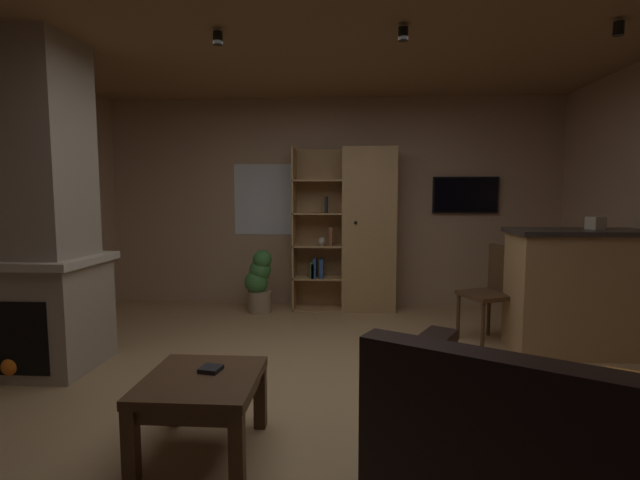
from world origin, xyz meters
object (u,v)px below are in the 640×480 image
Objects in this scene: potted_floor_plant at (259,281)px; kitchen_bar_counter at (592,291)px; bookshelf_cabinet at (361,231)px; tissue_box at (596,223)px; dining_chair at (494,287)px; coffee_table at (202,392)px; stone_fireplace at (34,224)px; leather_couch at (596,480)px; wall_mounted_tv at (465,195)px; table_book_0 at (211,369)px.

kitchen_bar_counter is at bearing -20.51° from potted_floor_plant.
bookshelf_cabinet is 16.32× the size of tissue_box.
dining_chair is 2.62m from potted_floor_plant.
dining_chair is at bearing 43.22° from coffee_table.
stone_fireplace is 2.46m from potted_floor_plant.
tissue_box reaches higher than leather_couch.
potted_floor_plant is (-3.20, 1.20, -0.17)m from kitchen_bar_counter.
kitchen_bar_counter is 11.78× the size of tissue_box.
leather_couch is at bearing -96.54° from wall_mounted_tv.
potted_floor_plant is (-1.21, -0.24, -0.58)m from bookshelf_cabinet.
bookshelf_cabinet is 2.59× the size of potted_floor_plant.
bookshelf_cabinet is 1.06× the size of leather_couch.
coffee_table is (-0.93, -3.22, -0.63)m from bookshelf_cabinet.
potted_floor_plant is at bearing 52.53° from stone_fireplace.
coffee_table is at bearing -148.26° from tissue_box.
potted_floor_plant is 2.72m from wall_mounted_tv.
leather_couch is (-1.18, -2.39, -0.25)m from kitchen_bar_counter.
tissue_box is 0.18× the size of coffee_table.
dining_chair is (2.13, 1.95, 0.09)m from table_book_0.
kitchen_bar_counter is at bearing 30.50° from table_book_0.
wall_mounted_tv is at bearing 83.46° from leather_couch.
coffee_table is (-2.92, -1.78, -0.21)m from kitchen_bar_counter.
kitchen_bar_counter is 0.76× the size of leather_couch.
kitchen_bar_counter reaches higher than potted_floor_plant.
dining_chair reaches higher than table_book_0.
stone_fireplace reaches higher than bookshelf_cabinet.
tissue_box is (0.02, 0.04, 0.60)m from kitchen_bar_counter.
tissue_box reaches higher than dining_chair.
tissue_box reaches higher than table_book_0.
tissue_box is at bearing -65.40° from wall_mounted_tv.
potted_floor_plant is at bearing 158.75° from dining_chair.
wall_mounted_tv is at bearing 9.40° from bookshelf_cabinet.
wall_mounted_tv is (0.46, 4.04, 1.09)m from leather_couch.
wall_mounted_tv reaches higher than dining_chair.
table_book_0 is 4.11m from wall_mounted_tv.
bookshelf_cabinet is 3.97m from leather_couch.
tissue_box is at bearing 31.74° from coffee_table.
potted_floor_plant is (-3.22, 1.16, -0.77)m from tissue_box.
bookshelf_cabinet is at bearing 135.90° from dining_chair.
stone_fireplace is at bearing -171.44° from tissue_box.
coffee_table is at bearing -148.66° from kitchen_bar_counter.
table_book_0 is 0.15× the size of potted_floor_plant.
tissue_box is 1.02m from dining_chair.
stone_fireplace is at bearing -141.45° from bookshelf_cabinet.
coffee_table is at bearing 160.69° from leather_couch.
leather_couch is 2.34× the size of wall_mounted_tv.
stone_fireplace reaches higher than kitchen_bar_counter.
dining_chair is (1.23, -1.19, -0.44)m from bookshelf_cabinet.
coffee_table is at bearing -33.51° from stone_fireplace.
bookshelf_cabinet reaches higher than leather_couch.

